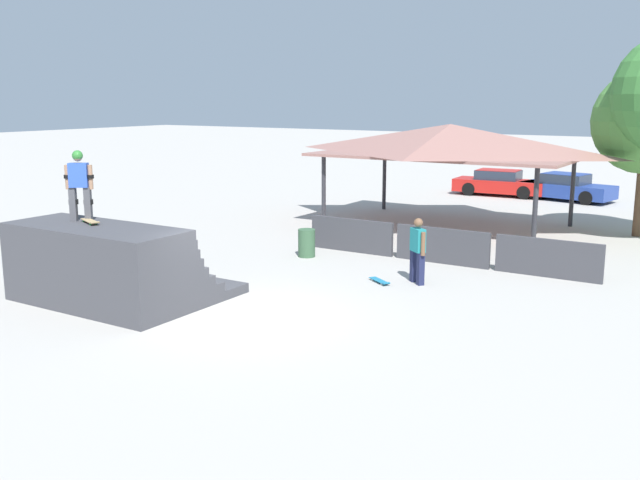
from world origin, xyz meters
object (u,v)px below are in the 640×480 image
at_px(trash_bin, 307,243).
at_px(parked_car_red, 500,183).
at_px(skateboard_on_ground, 380,281).
at_px(skateboard_on_deck, 90,221).
at_px(bystander_walking, 418,247).
at_px(skater_on_deck, 79,181).
at_px(parked_car_blue, 567,188).

distance_m(trash_bin, parked_car_red, 16.62).
relative_size(skateboard_on_ground, trash_bin, 0.93).
distance_m(skateboard_on_deck, bystander_walking, 8.16).
height_order(skateboard_on_ground, trash_bin, trash_bin).
bearing_deg(trash_bin, skateboard_on_ground, -25.72).
distance_m(bystander_walking, skateboard_on_ground, 1.32).
relative_size(skater_on_deck, parked_car_blue, 0.38).
relative_size(bystander_walking, parked_car_blue, 0.39).
bearing_deg(skateboard_on_deck, parked_car_red, 107.65).
distance_m(skateboard_on_deck, skateboard_on_ground, 7.41).
relative_size(skateboard_on_deck, trash_bin, 1.01).
relative_size(skateboard_on_deck, skateboard_on_ground, 1.09).
bearing_deg(parked_car_red, bystander_walking, -81.02).
bearing_deg(skateboard_on_ground, skateboard_on_deck, -101.39).
bearing_deg(trash_bin, parked_car_red, 88.09).
xyz_separation_m(bystander_walking, parked_car_red, (-3.64, 17.74, -0.36)).
bearing_deg(bystander_walking, skateboard_on_ground, 68.40).
relative_size(skater_on_deck, parked_car_red, 0.38).
xyz_separation_m(skater_on_deck, skateboard_on_ground, (5.48, 4.98, -2.80)).
relative_size(trash_bin, parked_car_blue, 0.19).
xyz_separation_m(bystander_walking, parked_car_blue, (-0.42, 17.76, -0.36)).
bearing_deg(skateboard_on_deck, bystander_walking, 66.80).
bearing_deg(bystander_walking, skateboard_on_deck, 81.58).
bearing_deg(trash_bin, skateboard_on_deck, -103.89).
bearing_deg(parked_car_blue, skateboard_on_ground, -79.97).
relative_size(skateboard_on_deck, parked_car_red, 0.19).
xyz_separation_m(skateboard_on_ground, parked_car_red, (-2.81, 18.23, 0.54)).
relative_size(skater_on_deck, trash_bin, 1.99).
height_order(skater_on_deck, trash_bin, skater_on_deck).
distance_m(skater_on_deck, skateboard_on_ground, 7.92).
height_order(trash_bin, parked_car_red, parked_car_red).
height_order(skateboard_on_ground, parked_car_red, parked_car_red).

